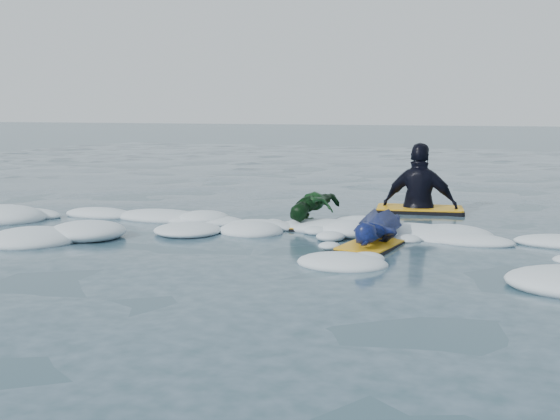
{
  "coord_description": "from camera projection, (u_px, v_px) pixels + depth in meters",
  "views": [
    {
      "loc": [
        3.33,
        -6.58,
        1.51
      ],
      "look_at": [
        0.18,
        1.6,
        0.25
      ],
      "focal_mm": 45.0,
      "sensor_mm": 36.0,
      "label": 1
    }
  ],
  "objects": [
    {
      "name": "prone_woman_unit",
      "position": [
        376.0,
        230.0,
        7.79
      ],
      "size": [
        0.65,
        1.48,
        0.37
      ],
      "rotation": [
        0.0,
        0.0,
        1.43
      ],
      "color": "black",
      "rests_on": "ground"
    },
    {
      "name": "waiting_rider_unit",
      "position": [
        420.0,
        207.0,
        10.27
      ],
      "size": [
        1.36,
        0.9,
        1.88
      ],
      "rotation": [
        0.0,
        0.0,
        0.18
      ],
      "color": "black",
      "rests_on": "ground"
    },
    {
      "name": "foam_band",
      "position": [
        249.0,
        236.0,
        8.44
      ],
      "size": [
        12.0,
        3.1,
        0.3
      ],
      "primitive_type": null,
      "color": "silver",
      "rests_on": "ground"
    },
    {
      "name": "ground",
      "position": [
        211.0,
        252.0,
        7.48
      ],
      "size": [
        120.0,
        120.0,
        0.0
      ],
      "primitive_type": "plane",
      "color": "#19323C",
      "rests_on": "ground"
    },
    {
      "name": "prone_child_unit",
      "position": [
        314.0,
        209.0,
        9.12
      ],
      "size": [
        0.59,
        1.18,
        0.44
      ],
      "rotation": [
        0.0,
        0.0,
        1.74
      ],
      "color": "black",
      "rests_on": "ground"
    }
  ]
}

